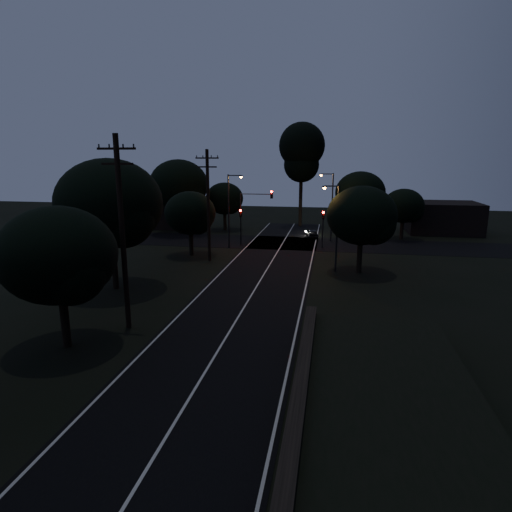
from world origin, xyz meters
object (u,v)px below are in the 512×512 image
(signal_right, at_px, (323,222))
(streetlight_a, at_px, (230,206))
(tall_pine, at_px, (302,152))
(streetlight_b, at_px, (331,202))
(signal_mast, at_px, (255,207))
(signal_left, at_px, (241,220))
(streetlight_c, at_px, (335,222))
(utility_pole_far, at_px, (208,204))
(car, at_px, (312,234))
(utility_pole_mid, at_px, (122,231))

(signal_right, relative_size, streetlight_a, 0.51)
(tall_pine, relative_size, streetlight_b, 1.83)
(signal_mast, bearing_deg, signal_left, -179.87)
(signal_mast, relative_size, streetlight_c, 0.83)
(utility_pole_far, relative_size, signal_right, 2.56)
(tall_pine, bearing_deg, car, -76.26)
(utility_pole_far, relative_size, streetlight_b, 1.31)
(streetlight_b, bearing_deg, utility_pole_mid, -111.30)
(utility_pole_mid, relative_size, signal_right, 2.68)
(signal_mast, xyz_separation_m, streetlight_a, (-2.39, -1.99, 0.30))
(signal_mast, relative_size, car, 2.06)
(streetlight_a, xyz_separation_m, car, (8.51, 8.00, -4.12))
(utility_pole_mid, distance_m, signal_mast, 25.22)
(signal_mast, relative_size, streetlight_b, 0.78)
(tall_pine, height_order, signal_right, tall_pine)
(car, bearing_deg, tall_pine, -87.36)
(tall_pine, xyz_separation_m, streetlight_b, (4.31, -11.00, -5.90))
(streetlight_c, bearing_deg, streetlight_a, 144.31)
(utility_pole_mid, height_order, utility_pole_far, utility_pole_mid)
(tall_pine, relative_size, streetlight_c, 1.95)
(signal_mast, bearing_deg, utility_pole_far, -111.11)
(streetlight_a, height_order, streetlight_c, streetlight_a)
(utility_pole_far, bearing_deg, signal_right, 37.00)
(signal_right, bearing_deg, tall_pine, 103.49)
(signal_left, xyz_separation_m, signal_right, (9.20, 0.00, 0.00))
(utility_pole_mid, height_order, signal_left, utility_pole_mid)
(tall_pine, height_order, streetlight_b, tall_pine)
(signal_right, xyz_separation_m, streetlight_b, (0.71, 4.01, 1.80))
(streetlight_b, bearing_deg, streetlight_c, -87.86)
(streetlight_b, height_order, streetlight_c, streetlight_b)
(signal_right, relative_size, streetlight_b, 0.51)
(signal_left, relative_size, signal_mast, 0.66)
(utility_pole_far, relative_size, signal_mast, 1.68)
(utility_pole_mid, relative_size, signal_mast, 1.76)
(utility_pole_far, xyz_separation_m, streetlight_c, (11.83, -2.00, -1.13))
(utility_pole_far, relative_size, streetlight_a, 1.31)
(signal_left, distance_m, streetlight_c, 14.52)
(utility_pole_far, distance_m, signal_right, 13.53)
(signal_right, distance_m, car, 6.59)
(utility_pole_mid, bearing_deg, streetlight_c, 51.74)
(signal_left, height_order, signal_mast, signal_mast)
(tall_pine, bearing_deg, signal_right, -76.51)
(streetlight_a, height_order, streetlight_b, same)
(utility_pole_mid, distance_m, signal_left, 25.19)
(signal_left, height_order, streetlight_a, streetlight_a)
(utility_pole_mid, relative_size, streetlight_a, 1.38)
(streetlight_a, relative_size, streetlight_b, 1.00)
(signal_mast, relative_size, streetlight_a, 0.78)
(tall_pine, relative_size, signal_right, 3.57)
(tall_pine, height_order, car, tall_pine)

